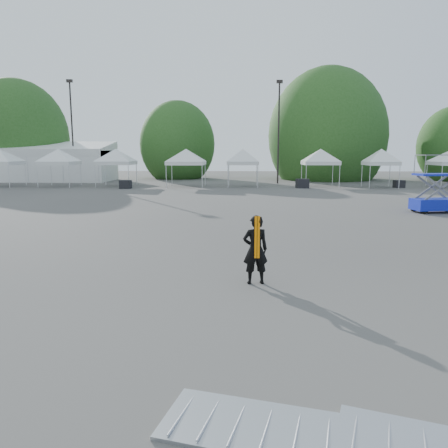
{
  "coord_description": "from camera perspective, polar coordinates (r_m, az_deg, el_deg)",
  "views": [
    {
      "loc": [
        -0.56,
        -11.17,
        3.06
      ],
      "look_at": [
        -0.98,
        -0.53,
        1.3
      ],
      "focal_mm": 35.0,
      "sensor_mm": 36.0,
      "label": 1
    }
  ],
  "objects": [
    {
      "name": "tent_a",
      "position": [
        43.91,
        -27.26,
        8.36
      ],
      "size": [
        4.43,
        4.43,
        3.88
      ],
      "color": "silver",
      "rests_on": "ground"
    },
    {
      "name": "crate_west",
      "position": [
        37.92,
        -12.74,
        5.07
      ],
      "size": [
        0.97,
        0.78,
        0.71
      ],
      "primitive_type": "cube",
      "rotation": [
        0.0,
        0.0,
        -0.09
      ],
      "color": "black",
      "rests_on": "ground"
    },
    {
      "name": "tent_f",
      "position": [
        40.26,
        12.51,
        9.17
      ],
      "size": [
        4.35,
        4.35,
        3.88
      ],
      "color": "silver",
      "rests_on": "ground"
    },
    {
      "name": "tent_e",
      "position": [
        39.13,
        2.49,
        9.38
      ],
      "size": [
        3.93,
        3.93,
        3.88
      ],
      "color": "silver",
      "rests_on": "ground"
    },
    {
      "name": "tent_b",
      "position": [
        41.87,
        -20.83,
        8.79
      ],
      "size": [
        4.22,
        4.22,
        3.88
      ],
      "color": "silver",
      "rests_on": "ground"
    },
    {
      "name": "tent_c",
      "position": [
        40.64,
        -13.97,
        9.12
      ],
      "size": [
        4.43,
        4.43,
        3.88
      ],
      "color": "silver",
      "rests_on": "ground"
    },
    {
      "name": "tent_g",
      "position": [
        40.35,
        19.87,
        8.84
      ],
      "size": [
        3.76,
        3.76,
        3.88
      ],
      "color": "silver",
      "rests_on": "ground"
    },
    {
      "name": "tree_mid_e",
      "position": [
        51.1,
        13.31,
        11.14
      ],
      "size": [
        5.12,
        5.12,
        7.79
      ],
      "color": "#382314",
      "rests_on": "ground"
    },
    {
      "name": "light_pole_west",
      "position": [
        48.49,
        -19.25,
        12.08
      ],
      "size": [
        0.6,
        0.25,
        10.3
      ],
      "color": "black",
      "rests_on": "ground"
    },
    {
      "name": "marquee",
      "position": [
        50.91,
        -22.83,
        7.44
      ],
      "size": [
        15.0,
        6.25,
        4.23
      ],
      "color": "white",
      "rests_on": "ground"
    },
    {
      "name": "tent_d",
      "position": [
        39.11,
        -4.97,
        9.36
      ],
      "size": [
        4.66,
        4.66,
        3.88
      ],
      "color": "silver",
      "rests_on": "ground"
    },
    {
      "name": "ground",
      "position": [
        11.59,
        4.99,
        -5.96
      ],
      "size": [
        120.0,
        120.0,
        0.0
      ],
      "primitive_type": "plane",
      "color": "#474442",
      "rests_on": "ground"
    },
    {
      "name": "barrier_left",
      "position": [
        5.39,
        3.73,
        -24.83
      ],
      "size": [
        2.21,
        1.46,
        0.06
      ],
      "rotation": [
        0.0,
        0.0,
        -0.24
      ],
      "color": "#AAADB2",
      "rests_on": "ground"
    },
    {
      "name": "man",
      "position": [
        10.19,
        4.11,
        -3.35
      ],
      "size": [
        0.65,
        0.49,
        1.63
      ],
      "rotation": [
        0.0,
        0.0,
        3.32
      ],
      "color": "black",
      "rests_on": "ground"
    },
    {
      "name": "light_pole_east",
      "position": [
        43.38,
        7.15,
        12.57
      ],
      "size": [
        0.6,
        0.25,
        9.8
      ],
      "color": "black",
      "rests_on": "ground"
    },
    {
      "name": "scissor_lift",
      "position": [
        24.67,
        26.03,
        4.76
      ],
      "size": [
        2.42,
        1.49,
        2.93
      ],
      "rotation": [
        0.0,
        0.0,
        0.17
      ],
      "color": "#0C139E",
      "rests_on": "ground"
    },
    {
      "name": "tree_far_w",
      "position": [
        55.38,
        -25.49,
        10.02
      ],
      "size": [
        4.8,
        4.8,
        7.3
      ],
      "color": "#382314",
      "rests_on": "ground"
    },
    {
      "name": "crate_east",
      "position": [
        40.83,
        21.89,
        4.88
      ],
      "size": [
        0.94,
        0.79,
        0.65
      ],
      "primitive_type": "cube",
      "rotation": [
        0.0,
        0.0,
        0.18
      ],
      "color": "black",
      "rests_on": "ground"
    },
    {
      "name": "crate_mid",
      "position": [
        38.19,
        10.19,
        5.24
      ],
      "size": [
        1.13,
        0.94,
        0.78
      ],
      "primitive_type": "cube",
      "rotation": [
        0.0,
        0.0,
        0.17
      ],
      "color": "black",
      "rests_on": "ground"
    },
    {
      "name": "tree_mid_w",
      "position": [
        51.71,
        -6.1,
        10.3
      ],
      "size": [
        4.16,
        4.16,
        6.33
      ],
      "color": "#382314",
      "rests_on": "ground"
    }
  ]
}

